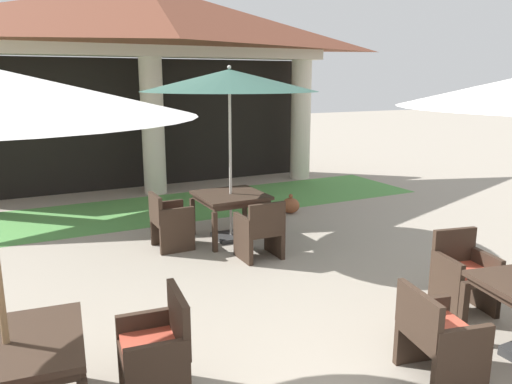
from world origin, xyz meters
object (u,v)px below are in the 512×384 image
object	(u,v)px
patio_table_near_foreground	(8,354)
patio_chair_mid_left_north	(463,275)
patio_chair_mid_right_south	(260,231)
patio_chair_near_foreground_east	(157,352)
patio_chair_mid_left_west	(438,337)
patio_table_mid_right	(231,199)
patio_umbrella_mid_right	(229,82)
patio_chair_mid_right_west	(170,222)
terracotta_urn	(291,205)

from	to	relation	value
patio_table_near_foreground	patio_chair_mid_left_north	bearing A→B (deg)	-1.05
patio_table_near_foreground	patio_chair_mid_right_south	world-z (taller)	patio_chair_mid_right_south
patio_chair_near_foreground_east	patio_chair_mid_left_west	world-z (taller)	patio_chair_near_foreground_east
patio_table_mid_right	patio_umbrella_mid_right	distance (m)	1.86
patio_table_mid_right	patio_chair_mid_right_west	size ratio (longest dim) A/B	1.20
patio_chair_near_foreground_east	patio_chair_mid_right_west	xyz separation A→B (m)	(1.22, 3.57, -0.00)
patio_chair_mid_left_north	patio_table_mid_right	distance (m)	3.77
patio_chair_near_foreground_east	patio_umbrella_mid_right	xyz separation A→B (m)	(2.25, 3.57, 2.09)
patio_umbrella_mid_right	terracotta_urn	size ratio (longest dim) A/B	7.32
patio_chair_near_foreground_east	terracotta_urn	world-z (taller)	patio_chair_near_foreground_east
patio_chair_near_foreground_east	patio_chair_mid_right_west	distance (m)	3.77
patio_chair_near_foreground_east	patio_table_mid_right	xyz separation A→B (m)	(2.25, 3.57, 0.24)
patio_chair_mid_left_north	patio_chair_mid_right_south	world-z (taller)	patio_chair_mid_left_north
patio_table_mid_right	patio_chair_mid_right_south	bearing A→B (deg)	-89.82
patio_chair_mid_left_north	terracotta_urn	distance (m)	4.51
patio_chair_mid_left_north	patio_chair_mid_right_west	bearing A→B (deg)	-45.55
patio_chair_mid_left_north	patio_chair_mid_left_west	bearing A→B (deg)	44.98
patio_chair_mid_right_south	terracotta_urn	bearing A→B (deg)	49.21
patio_chair_mid_left_west	patio_chair_mid_right_south	bearing A→B (deg)	-168.65
patio_umbrella_mid_right	patio_chair_mid_right_south	xyz separation A→B (m)	(0.00, -1.03, -2.11)
patio_chair_near_foreground_east	patio_chair_mid_left_north	world-z (taller)	patio_chair_near_foreground_east
patio_chair_mid_left_west	patio_umbrella_mid_right	xyz separation A→B (m)	(0.01, 4.38, 2.12)
patio_umbrella_mid_right	patio_table_near_foreground	bearing A→B (deg)	-133.63
patio_table_near_foreground	patio_umbrella_mid_right	size ratio (longest dim) A/B	0.41
patio_table_near_foreground	patio_chair_mid_left_north	size ratio (longest dim) A/B	1.26
patio_chair_mid_right_west	terracotta_urn	size ratio (longest dim) A/B	2.31
patio_table_mid_right	patio_chair_mid_right_west	world-z (taller)	patio_chair_mid_right_west
patio_table_mid_right	patio_chair_mid_left_west	bearing A→B (deg)	-90.18
patio_chair_mid_right_west	patio_table_near_foreground	bearing A→B (deg)	-33.48
patio_chair_mid_left_west	patio_table_mid_right	xyz separation A→B (m)	(0.01, 4.38, 0.26)
patio_chair_mid_left_north	patio_umbrella_mid_right	bearing A→B (deg)	-58.85
patio_table_mid_right	patio_chair_mid_right_west	distance (m)	1.06
patio_chair_mid_left_north	patio_table_near_foreground	bearing A→B (deg)	10.59
terracotta_urn	patio_umbrella_mid_right	bearing A→B (deg)	-151.12
patio_chair_near_foreground_east	patio_chair_mid_right_south	xyz separation A→B (m)	(2.25, 2.54, -0.01)
patio_table_near_foreground	patio_chair_mid_left_north	distance (m)	4.57
patio_table_mid_right	terracotta_urn	distance (m)	1.99
patio_chair_near_foreground_east	patio_umbrella_mid_right	size ratio (longest dim) A/B	0.33
patio_table_near_foreground	patio_chair_mid_right_west	size ratio (longest dim) A/B	1.31
patio_chair_mid_right_south	terracotta_urn	size ratio (longest dim) A/B	2.31
patio_chair_mid_left_west	patio_table_mid_right	world-z (taller)	patio_chair_mid_left_west
patio_table_mid_right	terracotta_urn	xyz separation A→B (m)	(1.68, 0.93, -0.51)
patio_chair_mid_left_north	patio_table_mid_right	bearing A→B (deg)	-58.85
patio_table_mid_right	patio_chair_mid_right_south	xyz separation A→B (m)	(0.00, -1.03, -0.25)
patio_chair_mid_left_west	patio_chair_mid_right_south	world-z (taller)	patio_chair_mid_right_south
patio_table_near_foreground	patio_chair_mid_left_west	distance (m)	3.42
patio_chair_near_foreground_east	patio_chair_mid_right_south	bearing A→B (deg)	-35.68
patio_table_near_foreground	patio_chair_mid_right_south	distance (m)	4.11
patio_chair_mid_right_west	patio_chair_mid_left_west	bearing A→B (deg)	12.85
patio_chair_near_foreground_east	patio_chair_mid_left_west	distance (m)	2.38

